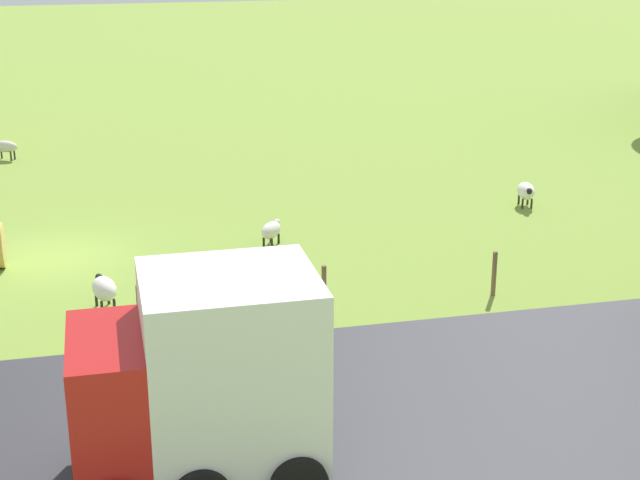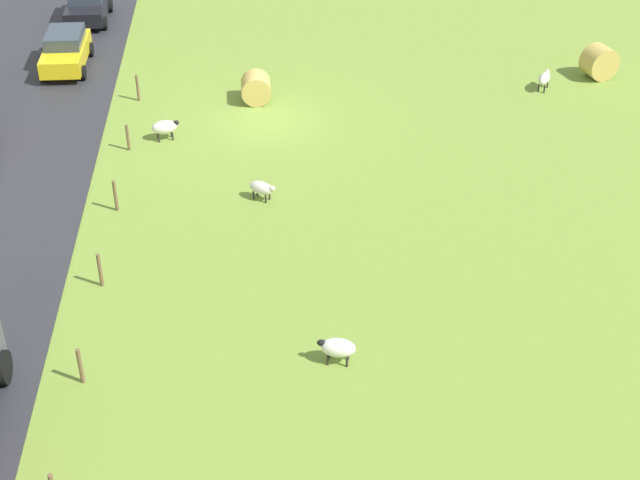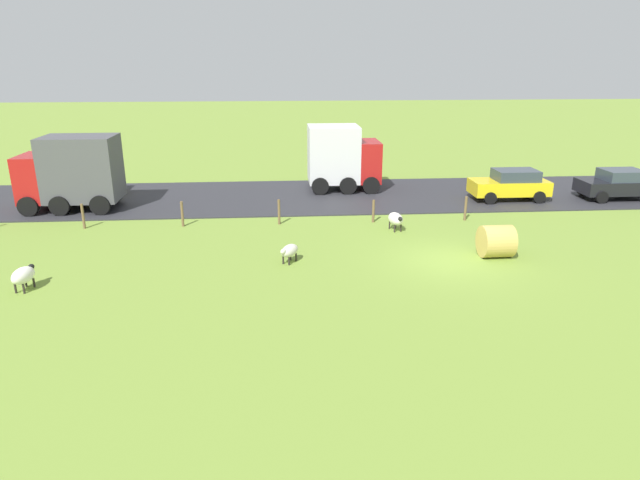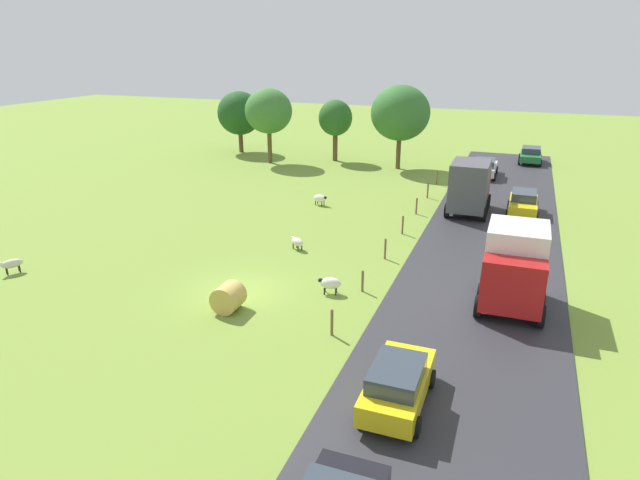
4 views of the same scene
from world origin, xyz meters
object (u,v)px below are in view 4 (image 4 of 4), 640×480
tree_3 (240,113)px  truck_1 (514,267)px  tree_0 (400,113)px  car_3 (484,167)px  sheep_0 (297,242)px  sheep_1 (320,198)px  truck_0 (470,186)px  car_0 (531,155)px  car_1 (523,203)px  tree_2 (335,118)px  sheep_2 (11,264)px  sheep_3 (330,283)px  car_4 (398,383)px  hay_bale_0 (228,298)px  tree_1 (269,111)px

tree_3 → truck_1: 40.61m
tree_0 → truck_1: size_ratio=1.89×
tree_3 → car_3: bearing=-6.2°
sheep_0 → sheep_1: 9.11m
sheep_1 → truck_1: size_ratio=0.28×
truck_0 → sheep_0: bearing=-128.4°
car_0 → car_1: bearing=-91.0°
tree_2 → tree_3: size_ratio=0.94×
sheep_2 → truck_1: size_ratio=0.29×
sheep_3 → truck_1: size_ratio=0.28×
sheep_1 → tree_2: (-4.17, 15.47, 3.68)m
car_1 → tree_2: bearing=144.7°
sheep_1 → sheep_2: 20.20m
car_1 → car_4: size_ratio=1.00×
sheep_0 → car_4: size_ratio=0.26×
truck_0 → sheep_1: bearing=-170.6°
tree_2 → car_1: bearing=-35.3°
truck_1 → car_0: truck_1 is taller
sheep_1 → car_3: bearing=52.0°
truck_1 → car_0: size_ratio=1.00×
car_4 → car_3: bearing=90.1°
hay_bale_0 → car_3: size_ratio=0.28×
tree_1 → sheep_3: bearing=-59.2°
hay_bale_0 → tree_3: tree_3 is taller
sheep_0 → truck_0: 13.63m
sheep_0 → tree_2: (-6.10, 24.37, 3.73)m
sheep_1 → car_1: (13.92, 2.67, 0.36)m
tree_1 → car_3: 20.78m
car_4 → car_0: bearing=85.0°
truck_1 → tree_1: bearing=133.9°
sheep_3 → tree_3: size_ratio=0.18×
sheep_3 → truck_0: 16.22m
sheep_3 → car_0: size_ratio=0.28×
sheep_3 → sheep_1: bearing=112.4°
sheep_0 → sheep_2: size_ratio=0.89×
truck_0 → car_4: size_ratio=1.15×
sheep_3 → hay_bale_0: hay_bale_0 is taller
tree_2 → car_4: tree_2 is taller
car_3 → truck_1: bearing=-82.8°
sheep_1 → tree_0: (2.57, 14.12, 4.61)m
truck_0 → hay_bale_0: bearing=-114.1°
truck_0 → car_4: 22.76m
sheep_2 → truck_1: truck_1 is taller
sheep_3 → tree_3: 36.68m
tree_0 → truck_0: tree_0 is taller
hay_bale_0 → truck_0: truck_0 is taller
truck_1 → car_4: (-3.17, -8.81, -1.05)m
tree_1 → car_3: size_ratio=1.60×
truck_0 → tree_3: bearing=150.4°
car_0 → hay_bale_0: bearing=-107.9°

